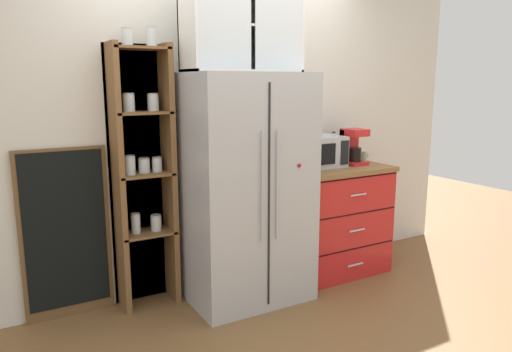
{
  "coord_description": "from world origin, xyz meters",
  "views": [
    {
      "loc": [
        -1.69,
        -3.11,
        1.64
      ],
      "look_at": [
        0.1,
        -0.0,
        0.94
      ],
      "focal_mm": 33.69,
      "sensor_mm": 36.0,
      "label": 1
    }
  ],
  "objects_px": {
    "mug_sage": "(363,156)",
    "bottle_clear": "(333,151)",
    "chalkboard_menu": "(66,233)",
    "mug_charcoal": "(334,160)",
    "refrigerator": "(245,188)",
    "microwave": "(316,152)",
    "coffee_maker": "(352,146)"
  },
  "relations": [
    {
      "from": "mug_charcoal",
      "to": "bottle_clear",
      "type": "bearing_deg",
      "value": 100.28
    },
    {
      "from": "coffee_maker",
      "to": "bottle_clear",
      "type": "height_order",
      "value": "coffee_maker"
    },
    {
      "from": "mug_sage",
      "to": "mug_charcoal",
      "type": "distance_m",
      "value": 0.37
    },
    {
      "from": "microwave",
      "to": "coffee_maker",
      "type": "bearing_deg",
      "value": -6.76
    },
    {
      "from": "refrigerator",
      "to": "mug_sage",
      "type": "distance_m",
      "value": 1.29
    },
    {
      "from": "coffee_maker",
      "to": "microwave",
      "type": "bearing_deg",
      "value": 173.24
    },
    {
      "from": "microwave",
      "to": "bottle_clear",
      "type": "relative_size",
      "value": 1.51
    },
    {
      "from": "refrigerator",
      "to": "bottle_clear",
      "type": "relative_size",
      "value": 5.89
    },
    {
      "from": "refrigerator",
      "to": "microwave",
      "type": "xyz_separation_m",
      "value": [
        0.75,
        0.11,
        0.21
      ]
    },
    {
      "from": "bottle_clear",
      "to": "mug_charcoal",
      "type": "bearing_deg",
      "value": -79.72
    },
    {
      "from": "microwave",
      "to": "coffee_maker",
      "type": "xyz_separation_m",
      "value": [
        0.35,
        -0.04,
        0.03
      ]
    },
    {
      "from": "microwave",
      "to": "mug_sage",
      "type": "relative_size",
      "value": 4.06
    },
    {
      "from": "coffee_maker",
      "to": "mug_charcoal",
      "type": "distance_m",
      "value": 0.22
    },
    {
      "from": "refrigerator",
      "to": "coffee_maker",
      "type": "height_order",
      "value": "refrigerator"
    },
    {
      "from": "chalkboard_menu",
      "to": "mug_charcoal",
      "type": "bearing_deg",
      "value": -6.51
    },
    {
      "from": "bottle_clear",
      "to": "chalkboard_menu",
      "type": "height_order",
      "value": "bottle_clear"
    },
    {
      "from": "refrigerator",
      "to": "mug_charcoal",
      "type": "height_order",
      "value": "refrigerator"
    },
    {
      "from": "mug_charcoal",
      "to": "mug_sage",
      "type": "bearing_deg",
      "value": 6.57
    },
    {
      "from": "mug_sage",
      "to": "mug_charcoal",
      "type": "height_order",
      "value": "same"
    },
    {
      "from": "mug_charcoal",
      "to": "microwave",
      "type": "bearing_deg",
      "value": 171.15
    },
    {
      "from": "coffee_maker",
      "to": "chalkboard_menu",
      "type": "xyz_separation_m",
      "value": [
        -2.35,
        0.26,
        -0.49
      ]
    },
    {
      "from": "microwave",
      "to": "mug_sage",
      "type": "bearing_deg",
      "value": 1.66
    },
    {
      "from": "mug_charcoal",
      "to": "chalkboard_menu",
      "type": "distance_m",
      "value": 2.21
    },
    {
      "from": "mug_sage",
      "to": "chalkboard_menu",
      "type": "xyz_separation_m",
      "value": [
        -2.52,
        0.2,
        -0.38
      ]
    },
    {
      "from": "mug_sage",
      "to": "bottle_clear",
      "type": "height_order",
      "value": "bottle_clear"
    },
    {
      "from": "microwave",
      "to": "refrigerator",
      "type": "bearing_deg",
      "value": -171.8
    },
    {
      "from": "mug_charcoal",
      "to": "bottle_clear",
      "type": "xyz_separation_m",
      "value": [
        -0.0,
        0.01,
        0.08
      ]
    },
    {
      "from": "chalkboard_menu",
      "to": "mug_sage",
      "type": "bearing_deg",
      "value": -4.64
    },
    {
      "from": "mug_sage",
      "to": "chalkboard_menu",
      "type": "distance_m",
      "value": 2.56
    },
    {
      "from": "refrigerator",
      "to": "bottle_clear",
      "type": "height_order",
      "value": "refrigerator"
    },
    {
      "from": "mug_charcoal",
      "to": "bottle_clear",
      "type": "height_order",
      "value": "bottle_clear"
    },
    {
      "from": "mug_sage",
      "to": "mug_charcoal",
      "type": "xyz_separation_m",
      "value": [
        -0.36,
        -0.04,
        0.0
      ]
    }
  ]
}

